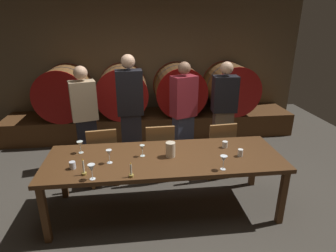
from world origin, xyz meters
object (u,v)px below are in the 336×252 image
(guest_center_right, at_px, (183,113))
(guest_far_right, at_px, (223,113))
(guest_center_left, at_px, (130,115))
(cup_center, at_px, (225,144))
(wine_glass_right, at_px, (142,148))
(chair_center, at_px, (160,149))
(dining_table, at_px, (165,161))
(candle_right, at_px, (131,173))
(cup_right, at_px, (240,153))
(wine_barrel_center_right, at_px, (179,89))
(candle_left, at_px, (84,170))
(guest_far_left, at_px, (85,117))
(wine_glass_left, at_px, (92,169))
(cup_left, at_px, (72,165))
(wine_barrel_center_left, at_px, (123,91))
(chair_left, at_px, (103,153))
(wine_barrel_far_left, at_px, (65,92))
(wine_barrel_far_right, at_px, (230,88))
(wine_glass_far_left, at_px, (80,144))
(chair_right, at_px, (219,147))
(wine_glass_far_right, at_px, (224,159))
(pitcher, at_px, (170,149))

(guest_center_right, bearing_deg, guest_far_right, 152.58)
(guest_center_left, distance_m, cup_center, 1.49)
(guest_center_right, bearing_deg, wine_glass_right, 37.69)
(chair_center, bearing_deg, dining_table, 87.90)
(candle_right, distance_m, cup_right, 1.33)
(guest_center_right, height_order, cup_right, guest_center_right)
(wine_barrel_center_right, xyz_separation_m, candle_left, (-1.44, -2.84, -0.15))
(guest_center_right, distance_m, candle_left, 2.04)
(guest_far_left, bearing_deg, wine_glass_left, 85.29)
(guest_center_left, xyz_separation_m, wine_glass_right, (0.14, -1.00, -0.10))
(guest_far_left, bearing_deg, cup_left, 77.65)
(wine_barrel_center_right, bearing_deg, guest_far_right, -68.95)
(wine_barrel_center_left, height_order, cup_center, wine_barrel_center_left)
(chair_left, xyz_separation_m, guest_center_right, (1.24, 0.56, 0.37))
(wine_glass_left, bearing_deg, chair_left, 91.17)
(cup_right, bearing_deg, wine_barrel_center_left, 119.19)
(wine_barrel_far_left, distance_m, cup_right, 3.67)
(guest_center_left, distance_m, candle_left, 1.45)
(candle_right, bearing_deg, wine_barrel_center_right, 72.06)
(wine_barrel_far_right, xyz_separation_m, guest_far_right, (-0.55, -1.34, -0.09))
(wine_barrel_far_left, relative_size, dining_table, 0.35)
(guest_far_right, relative_size, cup_right, 19.00)
(chair_left, bearing_deg, wine_barrel_far_left, -71.92)
(guest_center_right, bearing_deg, guest_far_left, -23.52)
(wine_glass_left, distance_m, cup_left, 0.36)
(chair_center, height_order, cup_left, chair_center)
(wine_barrel_far_left, xyz_separation_m, wine_barrel_center_right, (2.24, 0.00, 0.00))
(wine_barrel_center_left, height_order, wine_glass_left, wine_barrel_center_left)
(cup_left, relative_size, cup_center, 1.00)
(wine_barrel_far_right, height_order, guest_center_left, guest_center_left)
(wine_glass_far_left, height_order, cup_left, wine_glass_far_left)
(dining_table, bearing_deg, wine_glass_right, 168.79)
(chair_left, height_order, chair_right, same)
(wine_barrel_far_left, relative_size, chair_center, 1.12)
(guest_far_left, xyz_separation_m, wine_glass_right, (0.85, -1.23, 0.00))
(guest_far_left, height_order, guest_far_right, guest_far_right)
(wine_barrel_center_left, distance_m, wine_glass_far_right, 3.13)
(wine_barrel_far_right, relative_size, wine_glass_far_right, 6.06)
(wine_barrel_far_left, relative_size, cup_center, 11.96)
(cup_left, distance_m, cup_right, 1.92)
(dining_table, height_order, candle_right, candle_right)
(candle_left, bearing_deg, wine_barrel_far_right, 48.55)
(wine_glass_right, distance_m, cup_center, 1.06)
(wine_barrel_far_right, bearing_deg, guest_center_right, -132.83)
(guest_far_left, height_order, candle_right, guest_far_left)
(chair_left, relative_size, wine_glass_far_left, 5.83)
(dining_table, distance_m, guest_center_left, 1.15)
(wine_barrel_center_left, distance_m, wine_barrel_far_right, 2.19)
(guest_far_left, height_order, pitcher, guest_far_left)
(chair_center, height_order, chair_right, same)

